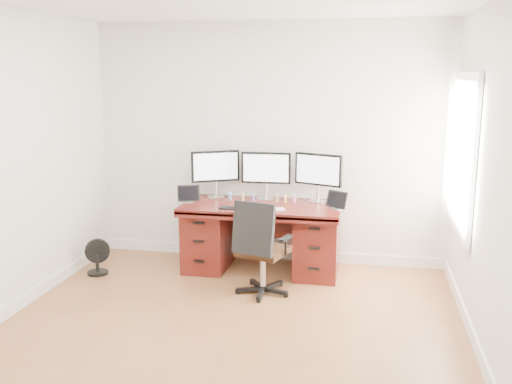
% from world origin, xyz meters
% --- Properties ---
extents(ground, '(4.50, 4.50, 0.00)m').
position_xyz_m(ground, '(0.00, 0.00, 0.00)').
color(ground, brown).
rests_on(ground, ground).
extents(back_wall, '(4.00, 0.10, 2.70)m').
position_xyz_m(back_wall, '(0.00, 2.25, 1.35)').
color(back_wall, white).
rests_on(back_wall, ground).
extents(right_wall, '(0.10, 4.50, 2.70)m').
position_xyz_m(right_wall, '(2.00, 0.11, 1.35)').
color(right_wall, white).
rests_on(right_wall, ground).
extents(desk, '(1.70, 0.80, 0.75)m').
position_xyz_m(desk, '(0.00, 1.83, 0.40)').
color(desk, '#4F130F').
rests_on(desk, ground).
extents(office_chair, '(0.63, 0.63, 0.96)m').
position_xyz_m(office_chair, '(0.12, 1.13, 0.31)').
color(office_chair, black).
rests_on(office_chair, ground).
extents(floor_fan, '(0.26, 0.23, 0.39)m').
position_xyz_m(floor_fan, '(-1.72, 1.36, 0.19)').
color(floor_fan, black).
rests_on(floor_fan, ground).
extents(monitor_left, '(0.50, 0.29, 0.53)m').
position_xyz_m(monitor_left, '(-0.58, 2.07, 1.09)').
color(monitor_left, silver).
rests_on(monitor_left, desk).
extents(monitor_center, '(0.55, 0.15, 0.53)m').
position_xyz_m(monitor_center, '(0.00, 2.07, 1.09)').
color(monitor_center, silver).
rests_on(monitor_center, desk).
extents(monitor_right, '(0.53, 0.23, 0.53)m').
position_xyz_m(monitor_right, '(0.58, 2.07, 1.09)').
color(monitor_right, silver).
rests_on(monitor_right, desk).
extents(tablet_left, '(0.25, 0.15, 0.19)m').
position_xyz_m(tablet_left, '(-0.80, 1.75, 0.84)').
color(tablet_left, silver).
rests_on(tablet_left, desk).
extents(tablet_right, '(0.24, 0.19, 0.19)m').
position_xyz_m(tablet_right, '(0.80, 1.75, 0.84)').
color(tablet_right, silver).
rests_on(tablet_right, desk).
extents(keyboard, '(0.27, 0.15, 0.01)m').
position_xyz_m(keyboard, '(0.00, 1.62, 0.76)').
color(keyboard, white).
rests_on(keyboard, desk).
extents(trackpad, '(0.16, 0.16, 0.01)m').
position_xyz_m(trackpad, '(0.22, 1.61, 0.76)').
color(trackpad, silver).
rests_on(trackpad, desk).
extents(drawing_tablet, '(0.21, 0.14, 0.01)m').
position_xyz_m(drawing_tablet, '(-0.29, 1.57, 0.76)').
color(drawing_tablet, black).
rests_on(drawing_tablet, desk).
extents(phone, '(0.12, 0.07, 0.01)m').
position_xyz_m(phone, '(-0.03, 1.79, 0.76)').
color(phone, black).
rests_on(phone, desk).
extents(figurine_blue, '(0.04, 0.04, 0.09)m').
position_xyz_m(figurine_blue, '(-0.38, 1.95, 0.80)').
color(figurine_blue, '#5F8FD9').
rests_on(figurine_blue, desk).
extents(figurine_yellow, '(0.04, 0.04, 0.09)m').
position_xyz_m(figurine_yellow, '(-0.24, 1.95, 0.80)').
color(figurine_yellow, tan).
rests_on(figurine_yellow, desk).
extents(figurine_purple, '(0.04, 0.04, 0.09)m').
position_xyz_m(figurine_purple, '(-0.12, 1.95, 0.80)').
color(figurine_purple, '#846ED1').
rests_on(figurine_purple, desk).
extents(figurine_brown, '(0.04, 0.04, 0.09)m').
position_xyz_m(figurine_brown, '(0.14, 1.95, 0.80)').
color(figurine_brown, '#977550').
rests_on(figurine_brown, desk).
extents(figurine_orange, '(0.04, 0.04, 0.09)m').
position_xyz_m(figurine_orange, '(0.24, 1.95, 0.80)').
color(figurine_orange, '#F6AE42').
rests_on(figurine_orange, desk).
extents(figurine_pink, '(0.04, 0.04, 0.09)m').
position_xyz_m(figurine_pink, '(0.34, 1.95, 0.80)').
color(figurine_pink, pink).
rests_on(figurine_pink, desk).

